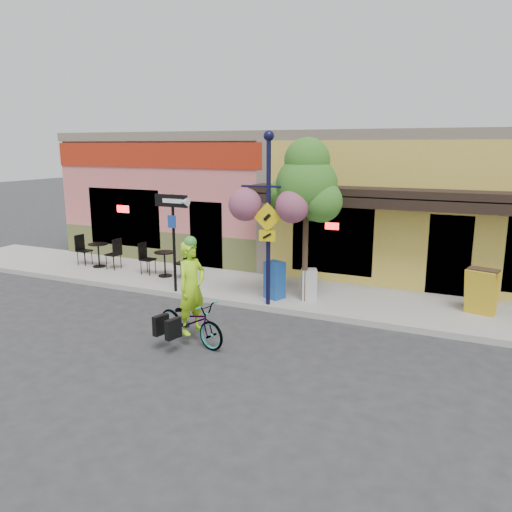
{
  "coord_description": "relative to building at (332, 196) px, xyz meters",
  "views": [
    {
      "loc": [
        5.13,
        -10.38,
        4.06
      ],
      "look_at": [
        0.12,
        0.5,
        1.4
      ],
      "focal_mm": 35.0,
      "sensor_mm": 36.0,
      "label": 1
    }
  ],
  "objects": [
    {
      "name": "cyclist_rider",
      "position": [
        -0.18,
        -9.51,
        -1.28
      ],
      "size": [
        0.61,
        0.79,
        1.93
      ],
      "primitive_type": "imported",
      "rotation": [
        0.0,
        0.0,
        1.33
      ],
      "color": "#AAF219",
      "rests_on": "ground"
    },
    {
      "name": "cafe_set_right",
      "position": [
        -3.56,
        -5.65,
        -1.6
      ],
      "size": [
        1.67,
        0.84,
        1.0
      ],
      "primitive_type": null,
      "rotation": [
        0.0,
        0.0,
        0.0
      ],
      "color": "black",
      "rests_on": "sidewalk"
    },
    {
      "name": "curb",
      "position": [
        0.0,
        -6.95,
        -2.17
      ],
      "size": [
        24.0,
        0.12,
        0.15
      ],
      "primitive_type": "cube",
      "color": "#A8A59E",
      "rests_on": "ground"
    },
    {
      "name": "sandwich_board",
      "position": [
        5.2,
        -5.61,
        -1.55
      ],
      "size": [
        0.76,
        0.64,
        1.11
      ],
      "primitive_type": null,
      "rotation": [
        0.0,
        0.0,
        -0.25
      ],
      "color": "gold",
      "rests_on": "sidewalk"
    },
    {
      "name": "cafe_set_left",
      "position": [
        -6.24,
        -5.54,
        -1.59
      ],
      "size": [
        1.73,
        0.92,
        1.02
      ],
      "primitive_type": null,
      "rotation": [
        0.0,
        0.0,
        -0.05
      ],
      "color": "black",
      "rests_on": "sidewalk"
    },
    {
      "name": "street_tree",
      "position": [
        1.12,
        -6.2,
        -0.02
      ],
      "size": [
        1.79,
        1.79,
        4.17
      ],
      "primitive_type": null,
      "rotation": [
        0.0,
        0.0,
        0.11
      ],
      "color": "#3D7A26",
      "rests_on": "sidewalk"
    },
    {
      "name": "sidewalk",
      "position": [
        0.0,
        -5.5,
        -2.17
      ],
      "size": [
        24.0,
        3.0,
        0.15
      ],
      "primitive_type": "cube",
      "color": "#9E9B93",
      "rests_on": "ground"
    },
    {
      "name": "newspaper_box_blue",
      "position": [
        0.33,
        -6.3,
        -1.61
      ],
      "size": [
        0.55,
        0.53,
        0.98
      ],
      "primitive_type": null,
      "rotation": [
        0.0,
        0.0,
        -0.38
      ],
      "color": "#1A4C9F",
      "rests_on": "sidewalk"
    },
    {
      "name": "lamp_post",
      "position": [
        0.38,
        -6.85,
        0.04
      ],
      "size": [
        1.43,
        0.76,
        4.27
      ],
      "primitive_type": null,
      "rotation": [
        0.0,
        0.0,
        0.16
      ],
      "color": "#111137",
      "rests_on": "sidewalk"
    },
    {
      "name": "bicycle",
      "position": [
        -0.23,
        -9.51,
        -1.77
      ],
      "size": [
        1.91,
        1.04,
        0.95
      ],
      "primitive_type": "imported",
      "rotation": [
        0.0,
        0.0,
        1.33
      ],
      "color": "maroon",
      "rests_on": "ground"
    },
    {
      "name": "ground",
      "position": [
        0.0,
        -7.5,
        -2.25
      ],
      "size": [
        90.0,
        90.0,
        0.0
      ],
      "primitive_type": "plane",
      "color": "#2D2D30",
      "rests_on": "ground"
    },
    {
      "name": "building",
      "position": [
        0.0,
        0.0,
        0.0
      ],
      "size": [
        18.2,
        8.2,
        4.5
      ],
      "primitive_type": null,
      "color": "#CF6766",
      "rests_on": "ground"
    },
    {
      "name": "newspaper_box_grey",
      "position": [
        1.19,
        -6.05,
        -1.69
      ],
      "size": [
        0.49,
        0.47,
        0.81
      ],
      "primitive_type": null,
      "rotation": [
        0.0,
        0.0,
        0.42
      ],
      "color": "#B9B9B9",
      "rests_on": "sidewalk"
    },
    {
      "name": "one_way_sign",
      "position": [
        -2.38,
        -6.85,
        -0.77
      ],
      "size": [
        1.02,
        0.24,
        2.66
      ],
      "primitive_type": null,
      "rotation": [
        0.0,
        0.0,
        -0.02
      ],
      "color": "black",
      "rests_on": "sidewalk"
    }
  ]
}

